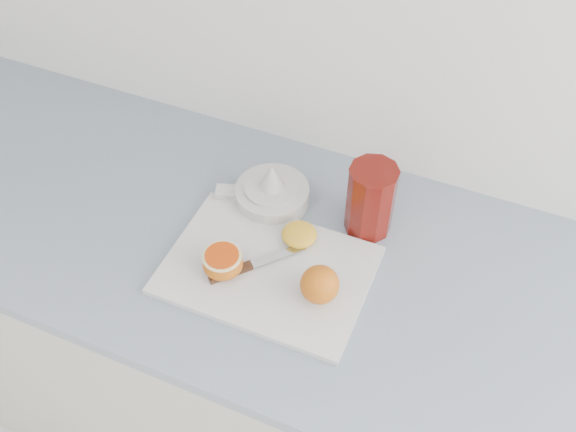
{
  "coord_description": "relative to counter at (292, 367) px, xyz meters",
  "views": [
    {
      "loc": [
        0.48,
        0.99,
        1.84
      ],
      "look_at": [
        0.16,
        1.72,
        0.96
      ],
      "focal_mm": 40.0,
      "sensor_mm": 36.0,
      "label": 1
    }
  ],
  "objects": [
    {
      "name": "half_orange",
      "position": [
        -0.1,
        -0.1,
        0.48
      ],
      "size": [
        0.07,
        0.07,
        0.05
      ],
      "color": "#CF6016",
      "rests_on": "cutting_board"
    },
    {
      "name": "whole_orange",
      "position": [
        0.09,
        -0.08,
        0.49
      ],
      "size": [
        0.07,
        0.07,
        0.07
      ],
      "color": "#CF6016",
      "rests_on": "cutting_board"
    },
    {
      "name": "squeezed_shell",
      "position": [
        0.0,
        0.03,
        0.47
      ],
      "size": [
        0.07,
        0.07,
        0.03
      ],
      "color": "gold",
      "rests_on": "cutting_board"
    },
    {
      "name": "citrus_juicer",
      "position": [
        -0.09,
        0.11,
        0.47
      ],
      "size": [
        0.19,
        0.15,
        0.1
      ],
      "color": "silver",
      "rests_on": "counter"
    },
    {
      "name": "red_tumbler",
      "position": [
        0.11,
        0.12,
        0.51
      ],
      "size": [
        0.09,
        0.09,
        0.15
      ],
      "color": "#67100A",
      "rests_on": "counter"
    },
    {
      "name": "cutting_board",
      "position": [
        -0.02,
        -0.06,
        0.45
      ],
      "size": [
        0.38,
        0.27,
        0.01
      ],
      "primitive_type": "cube",
      "rotation": [
        0.0,
        0.0,
        0.01
      ],
      "color": "silver",
      "rests_on": "counter"
    },
    {
      "name": "paring_knife",
      "position": [
        -0.07,
        -0.09,
        0.46
      ],
      "size": [
        0.14,
        0.15,
        0.01
      ],
      "color": "#452716",
      "rests_on": "cutting_board"
    },
    {
      "name": "counter",
      "position": [
        0.0,
        0.0,
        0.0
      ],
      "size": [
        2.39,
        0.64,
        0.89
      ],
      "color": "beige",
      "rests_on": "ground"
    }
  ]
}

